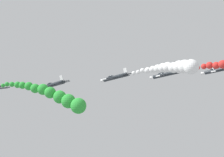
{
  "coord_description": "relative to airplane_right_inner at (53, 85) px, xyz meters",
  "views": [
    {
      "loc": [
        -55.54,
        -58.16,
        76.82
      ],
      "look_at": [
        0.0,
        0.0,
        97.17
      ],
      "focal_mm": 47.98,
      "sensor_mm": 36.0,
      "label": 1
    }
  ],
  "objects": [
    {
      "name": "smoke_trail_left_inner",
      "position": [
        -8.78,
        -14.84,
        -6.38
      ],
      "size": [
        8.14,
        24.98,
        9.17
      ],
      "color": "green"
    },
    {
      "name": "airplane_right_inner",
      "position": [
        0.0,
        0.0,
        0.0
      ],
      "size": [
        9.09,
        10.35,
        3.66
      ],
      "rotation": [
        0.0,
        -0.36,
        0.0
      ],
      "color": "#23282D"
    },
    {
      "name": "airplane_left_outer",
      "position": [
        13.23,
        -10.33,
        2.47
      ],
      "size": [
        9.29,
        10.35,
        3.29
      ],
      "rotation": [
        0.0,
        -0.28,
        0.0
      ],
      "color": "#23282D"
    },
    {
      "name": "smoke_trail_left_outer",
      "position": [
        11.52,
        -31.4,
        0.52
      ],
      "size": [
        4.89,
        20.88,
        5.01
      ],
      "color": "white"
    },
    {
      "name": "airplane_right_outer",
      "position": [
        24.56,
        -19.4,
        3.66
      ],
      "size": [
        9.3,
        10.35,
        3.28
      ],
      "rotation": [
        0.0,
        -0.27,
        0.0
      ],
      "color": "#23282D"
    },
    {
      "name": "airplane_trailing",
      "position": [
        38.28,
        -28.39,
        5.81
      ],
      "size": [
        9.27,
        10.35,
        3.34
      ],
      "rotation": [
        0.0,
        -0.29,
        0.0
      ],
      "color": "#23282D"
    }
  ]
}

